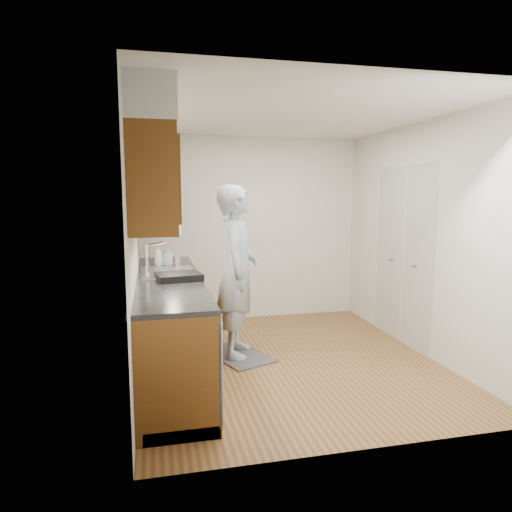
{
  "coord_description": "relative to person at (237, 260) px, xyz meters",
  "views": [
    {
      "loc": [
        -1.34,
        -4.42,
        1.73
      ],
      "look_at": [
        -0.28,
        0.25,
        1.08
      ],
      "focal_mm": 32.0,
      "sensor_mm": 36.0,
      "label": 1
    }
  ],
  "objects": [
    {
      "name": "soap_bottle_c",
      "position": [
        -0.69,
        0.7,
        -0.02
      ],
      "size": [
        0.17,
        0.17,
        0.17
      ],
      "primitive_type": "imported",
      "rotation": [
        0.0,
        0.0,
        0.37
      ],
      "color": "silver",
      "rests_on": "counter"
    },
    {
      "name": "floor",
      "position": [
        0.48,
        -0.25,
        -1.04
      ],
      "size": [
        3.5,
        3.5,
        0.0
      ],
      "primitive_type": "plane",
      "color": "olive",
      "rests_on": "ground"
    },
    {
      "name": "upper_cabinets",
      "position": [
        -0.85,
        -0.21,
        0.91
      ],
      "size": [
        0.47,
        2.8,
        1.21
      ],
      "color": "brown",
      "rests_on": "wall_left"
    },
    {
      "name": "wall_back",
      "position": [
        0.48,
        1.5,
        0.21
      ],
      "size": [
        3.0,
        0.02,
        2.5
      ],
      "primitive_type": "cube",
      "color": "silver",
      "rests_on": "floor"
    },
    {
      "name": "person",
      "position": [
        0.0,
        0.0,
        0.0
      ],
      "size": [
        0.65,
        0.82,
        2.05
      ],
      "primitive_type": "imported",
      "rotation": [
        0.0,
        0.0,
        1.32
      ],
      "color": "#9CB1BE",
      "rests_on": "floor_mat"
    },
    {
      "name": "counter",
      "position": [
        -0.72,
        -0.26,
        -0.55
      ],
      "size": [
        0.64,
        2.8,
        1.3
      ],
      "color": "brown",
      "rests_on": "floor"
    },
    {
      "name": "soap_bottle_b",
      "position": [
        -0.7,
        0.5,
        -0.0
      ],
      "size": [
        0.13,
        0.13,
        0.2
      ],
      "primitive_type": "imported",
      "rotation": [
        0.0,
        0.0,
        -0.7
      ],
      "color": "silver",
      "rests_on": "counter"
    },
    {
      "name": "dish_rack",
      "position": [
        -0.64,
        -0.45,
        -0.07
      ],
      "size": [
        0.45,
        0.39,
        0.06
      ],
      "primitive_type": "cube",
      "rotation": [
        0.0,
        0.0,
        0.16
      ],
      "color": "black",
      "rests_on": "counter"
    },
    {
      "name": "soda_can",
      "position": [
        -0.62,
        0.34,
        -0.05
      ],
      "size": [
        0.06,
        0.06,
        0.11
      ],
      "primitive_type": "cylinder",
      "rotation": [
        0.0,
        0.0,
        0.09
      ],
      "color": "#A71C20",
      "rests_on": "counter"
    },
    {
      "name": "wall_right",
      "position": [
        1.98,
        -0.25,
        0.21
      ],
      "size": [
        0.02,
        3.5,
        2.5
      ],
      "primitive_type": "cube",
      "color": "silver",
      "rests_on": "floor"
    },
    {
      "name": "ceiling",
      "position": [
        0.48,
        -0.25,
        1.46
      ],
      "size": [
        3.5,
        3.5,
        0.0
      ],
      "primitive_type": "plane",
      "rotation": [
        3.14,
        0.0,
        0.0
      ],
      "color": "white",
      "rests_on": "wall_left"
    },
    {
      "name": "floor_mat",
      "position": [
        0.0,
        0.0,
        -1.03
      ],
      "size": [
        0.76,
        0.95,
        0.02
      ],
      "primitive_type": "cube",
      "rotation": [
        0.0,
        0.0,
        0.37
      ],
      "color": "#5B5B5E",
      "rests_on": "floor"
    },
    {
      "name": "closet_door",
      "position": [
        1.97,
        0.05,
        -0.02
      ],
      "size": [
        0.02,
        1.22,
        2.05
      ],
      "primitive_type": "cube",
      "color": "white",
      "rests_on": "wall_right"
    },
    {
      "name": "soap_bottle_a",
      "position": [
        -0.81,
        0.47,
        0.02
      ],
      "size": [
        0.13,
        0.13,
        0.24
      ],
      "primitive_type": "imported",
      "rotation": [
        0.0,
        0.0,
        0.52
      ],
      "color": "silver",
      "rests_on": "counter"
    },
    {
      "name": "steel_can",
      "position": [
        -0.61,
        0.31,
        -0.04
      ],
      "size": [
        0.09,
        0.09,
        0.13
      ],
      "primitive_type": "cylinder",
      "rotation": [
        0.0,
        0.0,
        0.33
      ],
      "color": "#A5A5AA",
      "rests_on": "counter"
    },
    {
      "name": "wall_left",
      "position": [
        -1.02,
        -0.25,
        0.21
      ],
      "size": [
        0.02,
        3.5,
        2.5
      ],
      "primitive_type": "cube",
      "color": "silver",
      "rests_on": "floor"
    }
  ]
}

